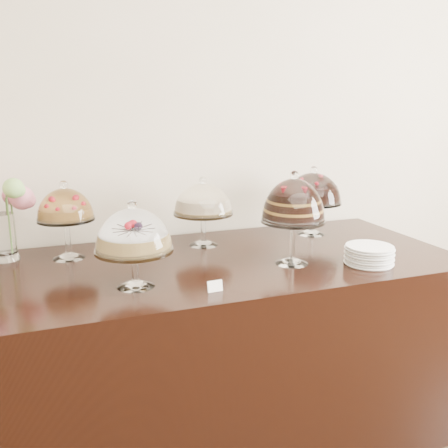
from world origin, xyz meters
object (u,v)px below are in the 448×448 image
object	(u,v)px
cake_stand_sugar_sponge	(134,234)
cake_stand_cheesecake	(203,202)
cake_stand_fruit_tart	(65,209)
cake_stand_dark_choco	(313,191)
flower_vase	(0,209)
plate_stack	(369,255)
cake_stand_choco_layer	(293,204)
display_counter	(220,348)

from	to	relation	value
cake_stand_sugar_sponge	cake_stand_cheesecake	xyz separation A→B (m)	(0.43, 0.47, 0.01)
cake_stand_fruit_tart	cake_stand_dark_choco	bearing A→B (deg)	-0.29
flower_vase	cake_stand_dark_choco	bearing A→B (deg)	-2.79
flower_vase	plate_stack	world-z (taller)	flower_vase
cake_stand_cheesecake	cake_stand_fruit_tart	bearing A→B (deg)	179.47
plate_stack	cake_stand_sugar_sponge	bearing A→B (deg)	175.67
cake_stand_sugar_sponge	cake_stand_fruit_tart	world-z (taller)	cake_stand_fruit_tart
cake_stand_dark_choco	cake_stand_fruit_tart	bearing A→B (deg)	179.71
cake_stand_sugar_sponge	cake_stand_dark_choco	bearing A→B (deg)	24.08
cake_stand_choco_layer	cake_stand_fruit_tart	bearing A→B (deg)	155.35
cake_stand_fruit_tart	flower_vase	world-z (taller)	flower_vase
plate_stack	cake_stand_choco_layer	bearing A→B (deg)	158.46
cake_stand_cheesecake	plate_stack	xyz separation A→B (m)	(0.60, -0.55, -0.18)
cake_stand_choco_layer	cake_stand_fruit_tart	xyz separation A→B (m)	(-0.94, 0.43, -0.04)
cake_stand_choco_layer	plate_stack	world-z (taller)	cake_stand_choco_layer
display_counter	cake_stand_fruit_tart	xyz separation A→B (m)	(-0.66, 0.26, 0.69)
plate_stack	cake_stand_dark_choco	bearing A→B (deg)	87.67
display_counter	cake_stand_dark_choco	size ratio (longest dim) A/B	5.86
display_counter	cake_stand_fruit_tart	world-z (taller)	cake_stand_fruit_tart
cake_stand_cheesecake	plate_stack	world-z (taller)	cake_stand_cheesecake
cake_stand_dark_choco	flower_vase	xyz separation A→B (m)	(-1.56, 0.08, -0.00)
cake_stand_cheesecake	cake_stand_fruit_tart	distance (m)	0.66
cake_stand_sugar_sponge	cake_stand_fruit_tart	distance (m)	0.53
cake_stand_choco_layer	cake_stand_cheesecake	size ratio (longest dim) A/B	1.20
cake_stand_choco_layer	plate_stack	xyz separation A→B (m)	(0.32, -0.13, -0.23)
cake_stand_sugar_sponge	plate_stack	xyz separation A→B (m)	(1.04, -0.08, -0.17)
cake_stand_dark_choco	cake_stand_fruit_tart	size ratio (longest dim) A/B	1.03
cake_stand_fruit_tart	cake_stand_cheesecake	bearing A→B (deg)	-0.53
cake_stand_sugar_sponge	cake_stand_cheesecake	distance (m)	0.64
display_counter	cake_stand_sugar_sponge	xyz separation A→B (m)	(-0.43, -0.21, 0.66)
display_counter	cake_stand_choco_layer	xyz separation A→B (m)	(0.28, -0.17, 0.72)
cake_stand_cheesecake	flower_vase	size ratio (longest dim) A/B	0.90
cake_stand_dark_choco	display_counter	bearing A→B (deg)	-157.61
cake_stand_dark_choco	flower_vase	size ratio (longest dim) A/B	0.96
cake_stand_sugar_sponge	cake_stand_choco_layer	world-z (taller)	cake_stand_choco_layer
cake_stand_fruit_tart	flower_vase	size ratio (longest dim) A/B	0.94
cake_stand_choco_layer	plate_stack	bearing A→B (deg)	-21.54
cake_stand_fruit_tart	plate_stack	xyz separation A→B (m)	(1.26, -0.56, -0.19)
cake_stand_cheesecake	cake_stand_fruit_tart	xyz separation A→B (m)	(-0.66, 0.01, 0.01)
display_counter	cake_stand_sugar_sponge	distance (m)	0.82
cake_stand_fruit_tart	plate_stack	size ratio (longest dim) A/B	1.71
cake_stand_sugar_sponge	plate_stack	size ratio (longest dim) A/B	1.63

